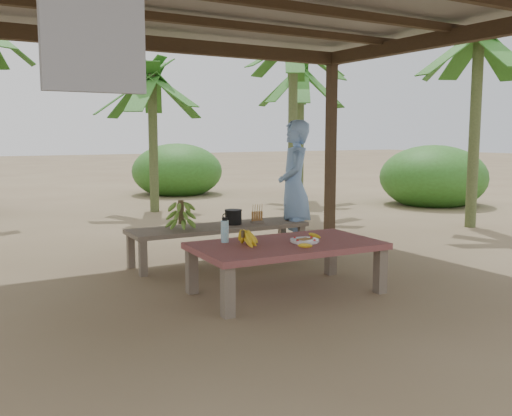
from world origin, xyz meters
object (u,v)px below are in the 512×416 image
water_flask (225,230)px  plate (305,241)px  work_table (286,249)px  bench (219,230)px  cooking_pot (233,217)px  woman (294,188)px  ripe_banana_bunch (243,237)px

water_flask → plate: bearing=-31.5°
work_table → water_flask: bearing=149.7°
bench → plate: bearing=-84.6°
work_table → plate: 0.20m
cooking_pot → woman: 0.93m
work_table → cooking_pot: bearing=83.8°
ripe_banana_bunch → plate: ripe_banana_bunch is taller
plate → water_flask: bearing=148.5°
work_table → water_flask: size_ratio=6.50×
plate → cooking_pot: (0.09, 1.63, 0.02)m
bench → water_flask: size_ratio=7.78×
work_table → bench: (0.06, 1.55, -0.04)m
bench → woman: size_ratio=1.28×
work_table → cooking_pot: (0.25, 1.56, 0.10)m
water_flask → woman: (1.62, 1.18, 0.25)m
water_flask → cooking_pot: (0.75, 1.23, -0.08)m
work_table → cooking_pot: cooking_pot is taller
ripe_banana_bunch → cooking_pot: ripe_banana_bunch is taller
bench → water_flask: bearing=-112.8°
work_table → woman: bearing=56.5°
ripe_banana_bunch → water_flask: (-0.07, 0.24, 0.04)m
bench → water_flask: water_flask is taller
water_flask → cooking_pot: bearing=58.4°
plate → woman: 1.88m
ripe_banana_bunch → plate: size_ratio=0.92×
plate → water_flask: 0.78m
plate → bench: bearing=93.6°
work_table → plate: (0.16, -0.08, 0.08)m
ripe_banana_bunch → water_flask: size_ratio=0.91×
woman → cooking_pot: bearing=-64.3°
ripe_banana_bunch → water_flask: bearing=106.1°
work_table → ripe_banana_bunch: size_ratio=7.12×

